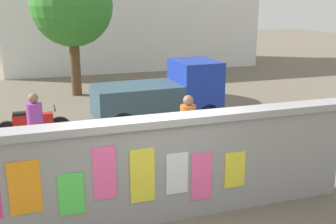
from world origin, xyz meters
TOP-DOWN VIEW (x-y plane):
  - ground at (0.00, 8.00)m, footprint 60.00×60.00m
  - poster_wall at (-0.01, -0.00)m, footprint 7.21×0.42m
  - auto_rickshaw_truck at (1.76, 5.04)m, footprint 3.66×1.65m
  - motorcycle at (-1.90, 4.73)m, footprint 1.90×0.56m
  - bicycle_near at (-0.06, 1.66)m, footprint 1.71×0.44m
  - bicycle_far at (-2.41, 1.10)m, footprint 1.66×0.59m
  - person_walking at (-1.80, 3.17)m, footprint 0.40×0.40m
  - person_bystander at (1.31, 1.92)m, footprint 0.42×0.42m
  - tree_roadside at (-0.22, 9.82)m, footprint 3.00×3.00m
  - building_background at (3.47, 16.30)m, footprint 13.33×5.07m

SIDE VIEW (x-z plane):
  - ground at x=0.00m, z-range 0.00..0.00m
  - bicycle_near at x=-0.06m, z-range -0.11..0.84m
  - bicycle_far at x=-2.41m, z-range -0.11..0.84m
  - motorcycle at x=-1.90m, z-range 0.03..0.90m
  - auto_rickshaw_truck at x=1.76m, z-range -0.02..1.83m
  - poster_wall at x=-0.01m, z-range 0.02..1.81m
  - person_walking at x=-1.80m, z-range 0.18..1.80m
  - person_bystander at x=1.31m, z-range 0.18..1.80m
  - building_background at x=3.47m, z-range 0.02..5.53m
  - tree_roadside at x=-0.22m, z-range 0.90..5.75m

